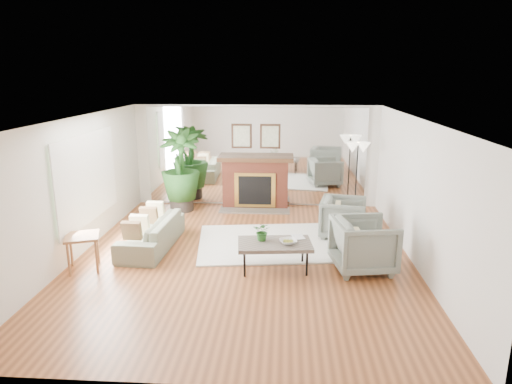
# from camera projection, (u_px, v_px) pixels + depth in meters

# --- Properties ---
(ground) EXTENTS (7.00, 7.00, 0.00)m
(ground) POSITION_uv_depth(u_px,v_px,m) (244.00, 258.00, 8.26)
(ground) COLOR brown
(ground) RESTS_ON ground
(wall_left) EXTENTS (0.02, 7.00, 2.50)m
(wall_left) POSITION_uv_depth(u_px,v_px,m) (76.00, 188.00, 8.13)
(wall_left) COLOR silver
(wall_left) RESTS_ON ground
(wall_right) EXTENTS (0.02, 7.00, 2.50)m
(wall_right) POSITION_uv_depth(u_px,v_px,m) (418.00, 194.00, 7.75)
(wall_right) COLOR silver
(wall_right) RESTS_ON ground
(wall_back) EXTENTS (6.00, 0.02, 2.50)m
(wall_back) POSITION_uv_depth(u_px,v_px,m) (256.00, 156.00, 11.31)
(wall_back) COLOR silver
(wall_back) RESTS_ON ground
(mirror_panel) EXTENTS (5.40, 0.04, 2.40)m
(mirror_panel) POSITION_uv_depth(u_px,v_px,m) (256.00, 156.00, 11.29)
(mirror_panel) COLOR silver
(mirror_panel) RESTS_ON wall_back
(window_panel) EXTENTS (0.04, 2.40, 1.50)m
(window_panel) POSITION_uv_depth(u_px,v_px,m) (87.00, 178.00, 8.49)
(window_panel) COLOR #B2E09E
(window_panel) RESTS_ON wall_left
(fireplace) EXTENTS (1.85, 0.83, 2.05)m
(fireplace) POSITION_uv_depth(u_px,v_px,m) (255.00, 181.00, 11.24)
(fireplace) COLOR brown
(fireplace) RESTS_ON ground
(area_rug) EXTENTS (3.25, 2.51, 0.03)m
(area_rug) POSITION_uv_depth(u_px,v_px,m) (276.00, 242.00, 8.97)
(area_rug) COLOR silver
(area_rug) RESTS_ON ground
(coffee_table) EXTENTS (1.30, 0.84, 0.49)m
(coffee_table) POSITION_uv_depth(u_px,v_px,m) (275.00, 245.00, 7.65)
(coffee_table) COLOR #645B4F
(coffee_table) RESTS_ON ground
(sofa) EXTENTS (0.86, 2.00, 0.57)m
(sofa) POSITION_uv_depth(u_px,v_px,m) (152.00, 233.00, 8.69)
(sofa) COLOR gray
(sofa) RESTS_ON ground
(armchair_back) EXTENTS (1.05, 1.03, 0.81)m
(armchair_back) POSITION_uv_depth(u_px,v_px,m) (343.00, 218.00, 9.22)
(armchair_back) COLOR gray
(armchair_back) RESTS_ON ground
(armchair_front) EXTENTS (1.13, 1.11, 0.90)m
(armchair_front) POSITION_uv_depth(u_px,v_px,m) (364.00, 245.00, 7.65)
(armchair_front) COLOR gray
(armchair_front) RESTS_ON ground
(side_table) EXTENTS (0.69, 0.69, 0.62)m
(side_table) POSITION_uv_depth(u_px,v_px,m) (82.00, 241.00, 7.64)
(side_table) COLOR #94603B
(side_table) RESTS_ON ground
(potted_ficus) EXTENTS (1.03, 1.03, 1.97)m
(potted_ficus) POSITION_uv_depth(u_px,v_px,m) (180.00, 168.00, 10.86)
(potted_ficus) COLOR black
(potted_ficus) RESTS_ON ground
(floor_lamp) EXTENTS (0.56, 0.31, 1.71)m
(floor_lamp) POSITION_uv_depth(u_px,v_px,m) (358.00, 153.00, 10.46)
(floor_lamp) COLOR black
(floor_lamp) RESTS_ON ground
(tabletop_plant) EXTENTS (0.35, 0.32, 0.33)m
(tabletop_plant) POSITION_uv_depth(u_px,v_px,m) (263.00, 231.00, 7.69)
(tabletop_plant) COLOR #26551F
(tabletop_plant) RESTS_ON coffee_table
(fruit_bowl) EXTENTS (0.35, 0.35, 0.07)m
(fruit_bowl) POSITION_uv_depth(u_px,v_px,m) (288.00, 242.00, 7.58)
(fruit_bowl) COLOR #94603B
(fruit_bowl) RESTS_ON coffee_table
(book) EXTENTS (0.25, 0.30, 0.02)m
(book) POSITION_uv_depth(u_px,v_px,m) (293.00, 238.00, 7.84)
(book) COLOR #94603B
(book) RESTS_ON coffee_table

